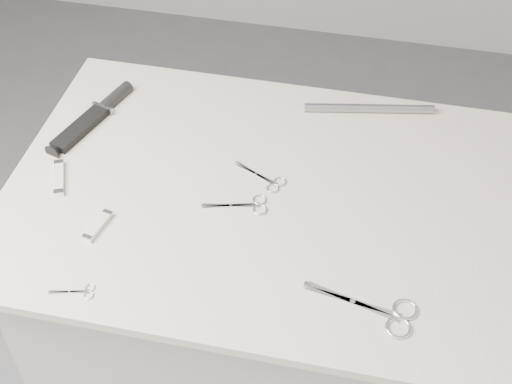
% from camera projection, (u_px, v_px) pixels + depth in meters
% --- Properties ---
extents(plinth, '(0.90, 0.60, 0.90)m').
position_uv_depth(plinth, '(263.00, 330.00, 1.71)').
color(plinth, '#BABAB7').
rests_on(plinth, ground).
extents(display_board, '(1.00, 0.70, 0.02)m').
position_uv_depth(display_board, '(265.00, 197.00, 1.38)').
color(display_board, beige).
rests_on(display_board, plinth).
extents(large_shears, '(0.19, 0.09, 0.01)m').
position_uv_depth(large_shears, '(384.00, 312.00, 1.17)').
color(large_shears, silver).
rests_on(large_shears, display_board).
extents(embroidery_scissors_a, '(0.12, 0.06, 0.00)m').
position_uv_depth(embroidery_scissors_a, '(247.00, 205.00, 1.35)').
color(embroidery_scissors_a, silver).
rests_on(embroidery_scissors_a, display_board).
extents(embroidery_scissors_b, '(0.11, 0.07, 0.00)m').
position_uv_depth(embroidery_scissors_b, '(267.00, 180.00, 1.39)').
color(embroidery_scissors_b, silver).
rests_on(embroidery_scissors_b, display_board).
extents(tiny_scissors, '(0.08, 0.04, 0.00)m').
position_uv_depth(tiny_scissors, '(78.00, 292.00, 1.20)').
color(tiny_scissors, silver).
rests_on(tiny_scissors, display_board).
extents(sheathed_knife, '(0.11, 0.24, 0.03)m').
position_uv_depth(sheathed_knife, '(97.00, 114.00, 1.52)').
color(sheathed_knife, black).
rests_on(sheathed_knife, display_board).
extents(pocket_knife_a, '(0.05, 0.10, 0.01)m').
position_uv_depth(pocket_knife_a, '(59.00, 178.00, 1.39)').
color(pocket_knife_a, silver).
rests_on(pocket_knife_a, display_board).
extents(pocket_knife_b, '(0.03, 0.08, 0.01)m').
position_uv_depth(pocket_knife_b, '(98.00, 226.00, 1.30)').
color(pocket_knife_b, silver).
rests_on(pocket_knife_b, display_board).
extents(metal_rail, '(0.28, 0.07, 0.02)m').
position_uv_depth(metal_rail, '(369.00, 108.00, 1.54)').
color(metal_rail, gray).
rests_on(metal_rail, display_board).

